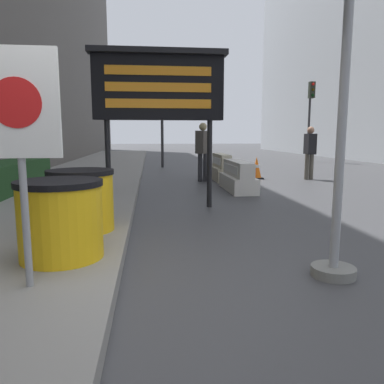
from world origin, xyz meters
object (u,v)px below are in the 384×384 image
at_px(warning_sign, 18,122).
at_px(pedestrian_passerby, 310,148).
at_px(jersey_barrier_cream, 221,169).
at_px(traffic_cone_near, 257,168).
at_px(barrel_drum_middle, 81,200).
at_px(message_board, 159,88).
at_px(traffic_light_far_side, 311,104).
at_px(traffic_light_near_curb, 162,99).
at_px(barrel_drum_foreground, 61,219).
at_px(pedestrian_worker, 203,147).
at_px(jersey_barrier_white, 238,178).

height_order(warning_sign, pedestrian_passerby, warning_sign).
bearing_deg(jersey_barrier_cream, traffic_cone_near, 12.60).
xyz_separation_m(barrel_drum_middle, warning_sign, (-0.11, -1.88, 0.95)).
relative_size(message_board, pedestrian_passerby, 1.77).
height_order(traffic_cone_near, traffic_light_far_side, traffic_light_far_side).
xyz_separation_m(jersey_barrier_cream, traffic_light_near_curb, (-1.69, 4.96, 2.61)).
relative_size(barrel_drum_foreground, pedestrian_worker, 0.48).
bearing_deg(warning_sign, pedestrian_worker, 72.41).
distance_m(jersey_barrier_white, traffic_cone_near, 2.79).
distance_m(barrel_drum_foreground, traffic_cone_near, 9.18).
height_order(barrel_drum_foreground, traffic_cone_near, barrel_drum_foreground).
xyz_separation_m(jersey_barrier_cream, pedestrian_passerby, (2.84, -0.12, 0.63)).
xyz_separation_m(barrel_drum_foreground, message_board, (1.09, 3.40, 1.73)).
xyz_separation_m(warning_sign, pedestrian_worker, (2.62, 8.27, -0.46)).
bearing_deg(barrel_drum_middle, warning_sign, -93.31).
relative_size(jersey_barrier_white, traffic_cone_near, 2.70).
relative_size(jersey_barrier_cream, traffic_light_far_side, 0.40).
relative_size(barrel_drum_middle, pedestrian_worker, 0.48).
bearing_deg(barrel_drum_foreground, pedestrian_worker, 71.51).
bearing_deg(jersey_barrier_cream, warning_sign, -110.88).
bearing_deg(barrel_drum_middle, message_board, 64.32).
xyz_separation_m(message_board, traffic_cone_near, (3.28, 4.67, -1.94)).
relative_size(traffic_cone_near, pedestrian_worker, 0.40).
bearing_deg(jersey_barrier_white, barrel_drum_foreground, -119.56).
distance_m(jersey_barrier_cream, pedestrian_passerby, 2.91).
bearing_deg(pedestrian_worker, traffic_light_near_curb, -132.55).
distance_m(jersey_barrier_white, pedestrian_worker, 2.19).
height_order(jersey_barrier_cream, pedestrian_passerby, pedestrian_passerby).
relative_size(message_board, traffic_cone_near, 4.12).
bearing_deg(traffic_light_far_side, traffic_cone_near, -123.84).
bearing_deg(message_board, pedestrian_passerby, 41.11).
distance_m(traffic_light_near_curb, pedestrian_worker, 5.67).
distance_m(jersey_barrier_cream, pedestrian_worker, 0.98).
distance_m(message_board, jersey_barrier_cream, 5.23).
height_order(jersey_barrier_white, pedestrian_passerby, pedestrian_passerby).
xyz_separation_m(barrel_drum_foreground, warning_sign, (-0.10, -0.74, 0.95)).
bearing_deg(traffic_light_near_curb, traffic_light_far_side, 19.42).
bearing_deg(traffic_light_far_side, traffic_light_near_curb, -160.58).
distance_m(jersey_barrier_cream, traffic_light_near_curb, 5.85).
relative_size(barrel_drum_foreground, traffic_cone_near, 1.19).
distance_m(message_board, traffic_light_far_side, 14.73).
relative_size(warning_sign, pedestrian_worker, 1.07).
bearing_deg(traffic_light_far_side, warning_sign, -120.22).
xyz_separation_m(jersey_barrier_white, pedestrian_worker, (-0.64, 1.97, 0.72)).
height_order(barrel_drum_foreground, traffic_light_near_curb, traffic_light_near_curb).
relative_size(traffic_light_near_curb, pedestrian_worker, 2.30).
distance_m(jersey_barrier_white, jersey_barrier_cream, 2.24).
bearing_deg(jersey_barrier_cream, pedestrian_passerby, -2.42).
height_order(jersey_barrier_white, pedestrian_worker, pedestrian_worker).
bearing_deg(traffic_light_far_side, barrel_drum_middle, -123.06).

